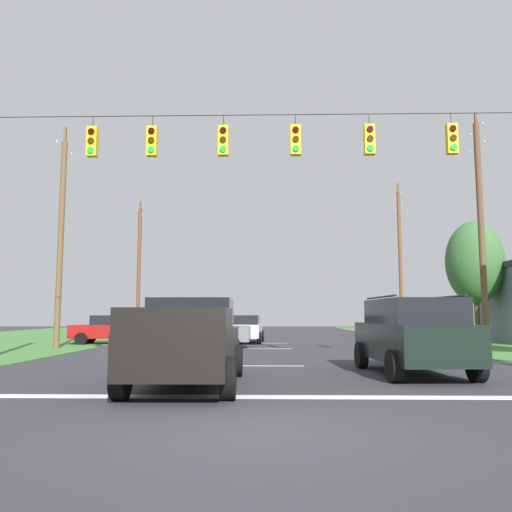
{
  "coord_description": "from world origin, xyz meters",
  "views": [
    {
      "loc": [
        0.15,
        -7.26,
        1.58
      ],
      "look_at": [
        -0.25,
        10.03,
        3.53
      ],
      "focal_mm": 36.27,
      "sensor_mm": 36.0,
      "label": 1
    }
  ],
  "objects_px": {
    "utility_pole_mid_left": "(61,239)",
    "utility_pole_far_left": "(139,269)",
    "distant_car_crossing_white": "(245,328)",
    "distant_car_far_parked": "(113,329)",
    "suv_black": "(412,334)",
    "distant_car_oncoming": "(204,331)",
    "pickup_truck": "(189,342)",
    "utility_pole_far_right": "(400,258)",
    "tree_roadside_far_right": "(475,263)",
    "utility_pole_mid_right": "(481,227)",
    "overhead_signal_span": "(258,206)"
  },
  "relations": [
    {
      "from": "overhead_signal_span",
      "to": "distant_car_oncoming",
      "type": "distance_m",
      "value": 10.18
    },
    {
      "from": "overhead_signal_span",
      "to": "tree_roadside_far_right",
      "type": "relative_size",
      "value": 2.64
    },
    {
      "from": "utility_pole_mid_right",
      "to": "utility_pole_far_right",
      "type": "relative_size",
      "value": 0.97
    },
    {
      "from": "distant_car_oncoming",
      "to": "distant_car_far_parked",
      "type": "relative_size",
      "value": 0.98
    },
    {
      "from": "utility_pole_mid_left",
      "to": "utility_pole_far_left",
      "type": "distance_m",
      "value": 15.87
    },
    {
      "from": "overhead_signal_span",
      "to": "distant_car_oncoming",
      "type": "relative_size",
      "value": 4.17
    },
    {
      "from": "utility_pole_mid_left",
      "to": "utility_pole_far_left",
      "type": "xyz_separation_m",
      "value": [
        -0.29,
        15.87,
        -0.04
      ]
    },
    {
      "from": "utility_pole_mid_left",
      "to": "tree_roadside_far_right",
      "type": "xyz_separation_m",
      "value": [
        21.46,
        5.71,
        -0.61
      ]
    },
    {
      "from": "pickup_truck",
      "to": "tree_roadside_far_right",
      "type": "relative_size",
      "value": 0.79
    },
    {
      "from": "utility_pole_far_right",
      "to": "tree_roadside_far_right",
      "type": "relative_size",
      "value": 1.69
    },
    {
      "from": "utility_pole_far_right",
      "to": "utility_pole_mid_right",
      "type": "bearing_deg",
      "value": -89.81
    },
    {
      "from": "pickup_truck",
      "to": "suv_black",
      "type": "height_order",
      "value": "suv_black"
    },
    {
      "from": "utility_pole_mid_left",
      "to": "distant_car_crossing_white",
      "type": "bearing_deg",
      "value": 32.36
    },
    {
      "from": "overhead_signal_span",
      "to": "suv_black",
      "type": "distance_m",
      "value": 5.87
    },
    {
      "from": "suv_black",
      "to": "distant_car_oncoming",
      "type": "bearing_deg",
      "value": 122.82
    },
    {
      "from": "distant_car_far_parked",
      "to": "utility_pole_mid_left",
      "type": "height_order",
      "value": "utility_pole_mid_left"
    },
    {
      "from": "suv_black",
      "to": "tree_roadside_far_right",
      "type": "height_order",
      "value": "tree_roadside_far_right"
    },
    {
      "from": "overhead_signal_span",
      "to": "distant_car_crossing_white",
      "type": "relative_size",
      "value": 4.14
    },
    {
      "from": "utility_pole_mid_left",
      "to": "tree_roadside_far_right",
      "type": "height_order",
      "value": "utility_pole_mid_left"
    },
    {
      "from": "pickup_truck",
      "to": "utility_pole_far_right",
      "type": "bearing_deg",
      "value": 66.7
    },
    {
      "from": "pickup_truck",
      "to": "utility_pole_far_left",
      "type": "distance_m",
      "value": 29.42
    },
    {
      "from": "pickup_truck",
      "to": "tree_roadside_far_right",
      "type": "bearing_deg",
      "value": 52.78
    },
    {
      "from": "suv_black",
      "to": "distant_car_far_parked",
      "type": "bearing_deg",
      "value": 131.56
    },
    {
      "from": "utility_pole_far_right",
      "to": "tree_roadside_far_right",
      "type": "height_order",
      "value": "utility_pole_far_right"
    },
    {
      "from": "pickup_truck",
      "to": "distant_car_oncoming",
      "type": "relative_size",
      "value": 1.25
    },
    {
      "from": "utility_pole_far_left",
      "to": "tree_roadside_far_right",
      "type": "relative_size",
      "value": 1.51
    },
    {
      "from": "tree_roadside_far_right",
      "to": "utility_pole_far_right",
      "type": "bearing_deg",
      "value": 100.63
    },
    {
      "from": "distant_car_crossing_white",
      "to": "utility_pole_far_left",
      "type": "relative_size",
      "value": 0.42
    },
    {
      "from": "distant_car_crossing_white",
      "to": "tree_roadside_far_right",
      "type": "relative_size",
      "value": 0.64
    },
    {
      "from": "distant_car_far_parked",
      "to": "utility_pole_far_left",
      "type": "relative_size",
      "value": 0.43
    },
    {
      "from": "suv_black",
      "to": "distant_car_far_parked",
      "type": "height_order",
      "value": "suv_black"
    },
    {
      "from": "distant_car_crossing_white",
      "to": "utility_pole_far_right",
      "type": "bearing_deg",
      "value": 41.11
    },
    {
      "from": "distant_car_crossing_white",
      "to": "distant_car_far_parked",
      "type": "xyz_separation_m",
      "value": [
        -6.93,
        -1.53,
        0.0
      ]
    },
    {
      "from": "distant_car_far_parked",
      "to": "utility_pole_far_right",
      "type": "height_order",
      "value": "utility_pole_far_right"
    },
    {
      "from": "distant_car_crossing_white",
      "to": "utility_pole_far_left",
      "type": "bearing_deg",
      "value": 129.51
    },
    {
      "from": "suv_black",
      "to": "distant_car_oncoming",
      "type": "height_order",
      "value": "suv_black"
    },
    {
      "from": "distant_car_far_parked",
      "to": "utility_pole_far_left",
      "type": "xyz_separation_m",
      "value": [
        -1.76,
        12.07,
        4.27
      ]
    },
    {
      "from": "utility_pole_mid_right",
      "to": "pickup_truck",
      "type": "bearing_deg",
      "value": -133.3
    },
    {
      "from": "utility_pole_far_left",
      "to": "distant_car_crossing_white",
      "type": "bearing_deg",
      "value": -50.49
    },
    {
      "from": "utility_pole_mid_left",
      "to": "distant_car_oncoming",
      "type": "bearing_deg",
      "value": 6.6
    },
    {
      "from": "overhead_signal_span",
      "to": "utility_pole_mid_left",
      "type": "xyz_separation_m",
      "value": [
        -9.43,
        8.13,
        0.21
      ]
    },
    {
      "from": "tree_roadside_far_right",
      "to": "utility_pole_mid_left",
      "type": "bearing_deg",
      "value": -165.1
    },
    {
      "from": "overhead_signal_span",
      "to": "distant_car_oncoming",
      "type": "xyz_separation_m",
      "value": [
        -2.73,
        8.9,
        -4.1
      ]
    },
    {
      "from": "distant_car_crossing_white",
      "to": "utility_pole_far_right",
      "type": "relative_size",
      "value": 0.38
    },
    {
      "from": "distant_car_oncoming",
      "to": "suv_black",
      "type": "bearing_deg",
      "value": -57.18
    },
    {
      "from": "pickup_truck",
      "to": "utility_pole_mid_right",
      "type": "bearing_deg",
      "value": 46.7
    },
    {
      "from": "pickup_truck",
      "to": "distant_car_crossing_white",
      "type": "bearing_deg",
      "value": 88.5
    },
    {
      "from": "distant_car_oncoming",
      "to": "tree_roadside_far_right",
      "type": "bearing_deg",
      "value": 18.49
    },
    {
      "from": "utility_pole_far_right",
      "to": "distant_car_far_parked",
      "type": "bearing_deg",
      "value": -148.02
    },
    {
      "from": "suv_black",
      "to": "distant_car_oncoming",
      "type": "relative_size",
      "value": 1.13
    }
  ]
}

